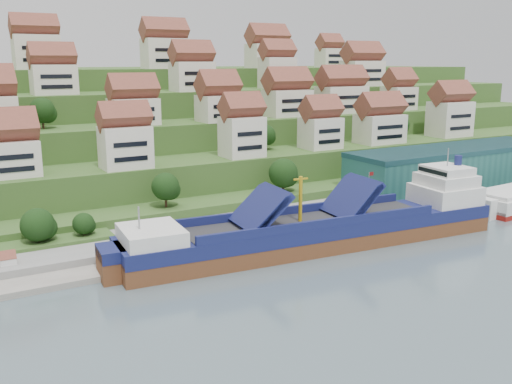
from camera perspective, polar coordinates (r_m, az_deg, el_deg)
ground at (r=107.82m, az=7.24°, el=-5.15°), size 300.00×300.00×0.00m
quay at (r=130.82m, az=10.31°, el=-1.51°), size 180.00×14.00×2.20m
hillside at (r=196.50m, az=-11.22°, el=6.10°), size 260.00×128.00×31.00m
hillside_village at (r=155.88m, az=-5.91°, el=9.63°), size 160.35×63.22×29.34m
hillside_trees at (r=134.97m, az=-6.43°, el=5.17°), size 135.16×62.37×31.65m
warehouse at (r=153.10m, az=19.14°, el=2.42°), size 60.00×15.00×10.00m
flagpole at (r=124.61m, az=11.23°, el=0.46°), size 1.28×0.16×8.00m
cargo_ship at (r=105.91m, az=7.14°, el=-3.72°), size 73.57×17.42×16.10m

